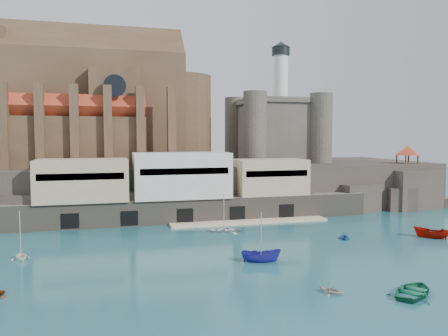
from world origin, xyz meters
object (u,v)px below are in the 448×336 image
castle_keep (276,127)px  pavilion (407,151)px  church (104,109)px  boat_1 (331,293)px  boat_2 (261,262)px

castle_keep → pavilion: (25.92, -15.08, -5.59)m
church → castle_keep: (40.21, -0.78, -3.81)m
pavilion → church: bearing=166.5°
boat_1 → pavilion: bearing=11.1°
castle_keep → boat_2: bearing=-113.3°
boat_2 → castle_keep: bearing=-8.6°
pavilion → boat_2: size_ratio=1.25×
boat_1 → boat_2: bearing=69.2°
church → pavilion: size_ratio=7.34×
church → pavilion: bearing=-13.5°
castle_keep → boat_1: (-17.47, -60.44, -18.31)m
church → boat_1: size_ratio=17.01×
church → boat_2: bearing=-68.1°
castle_keep → boat_1: 65.53m
pavilion → boat_1: size_ratio=2.32×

